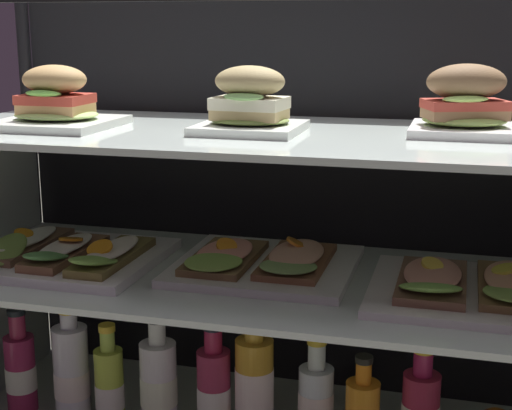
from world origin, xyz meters
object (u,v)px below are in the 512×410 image
object	(u,v)px
open_sandwich_tray_far_right	(68,254)
juice_bottle_front_middle	(109,385)
juice_bottle_back_left	(159,384)
juice_bottle_back_right	(214,390)
juice_bottle_front_second	(315,404)
plated_roll_sandwich_left_of_center	(465,106)
juice_bottle_front_fourth	(72,372)
juice_bottle_tucked_behind	(256,387)
plated_roll_sandwich_near_right_corner	(56,105)
juice_bottle_front_left_end	(21,370)
plated_roll_sandwich_mid_right	(250,106)
open_sandwich_tray_left_of_center	(263,262)
open_sandwich_tray_right_of_center	(471,286)

from	to	relation	value
open_sandwich_tray_far_right	juice_bottle_front_middle	xyz separation A→B (m)	(0.07, 0.01, -0.26)
juice_bottle_back_left	open_sandwich_tray_far_right	bearing A→B (deg)	-176.77
juice_bottle_back_right	juice_bottle_front_second	size ratio (longest dim) A/B	1.07
plated_roll_sandwich_left_of_center	juice_bottle_front_fourth	bearing A→B (deg)	-174.69
plated_roll_sandwich_left_of_center	open_sandwich_tray_far_right	world-z (taller)	plated_roll_sandwich_left_of_center
juice_bottle_front_middle	juice_bottle_tucked_behind	xyz separation A→B (m)	(0.30, 0.01, 0.03)
plated_roll_sandwich_near_right_corner	juice_bottle_front_left_end	distance (m)	0.55
juice_bottle_front_fourth	juice_bottle_front_second	bearing A→B (deg)	1.34
open_sandwich_tray_far_right	juice_bottle_back_left	size ratio (longest dim) A/B	1.38
plated_roll_sandwich_mid_right	juice_bottle_front_fourth	world-z (taller)	plated_roll_sandwich_mid_right
plated_roll_sandwich_near_right_corner	juice_bottle_front_middle	size ratio (longest dim) A/B	1.00
plated_roll_sandwich_near_right_corner	open_sandwich_tray_left_of_center	distance (m)	0.47
open_sandwich_tray_far_right	open_sandwich_tray_right_of_center	bearing A→B (deg)	1.18
juice_bottle_front_fourth	juice_bottle_tucked_behind	world-z (taller)	juice_bottle_tucked_behind
plated_roll_sandwich_mid_right	open_sandwich_tray_far_right	xyz separation A→B (m)	(-0.35, -0.01, -0.29)
plated_roll_sandwich_near_right_corner	juice_bottle_back_right	world-z (taller)	plated_roll_sandwich_near_right_corner
juice_bottle_front_left_end	juice_bottle_front_second	size ratio (longest dim) A/B	1.01
open_sandwich_tray_far_right	juice_bottle_front_left_end	xyz separation A→B (m)	(-0.13, 0.00, -0.26)
plated_roll_sandwich_left_of_center	juice_bottle_back_right	distance (m)	0.69
open_sandwich_tray_right_of_center	plated_roll_sandwich_near_right_corner	bearing A→B (deg)	-177.73
plated_roll_sandwich_mid_right	open_sandwich_tray_far_right	distance (m)	0.45
plated_roll_sandwich_left_of_center	open_sandwich_tray_far_right	xyz separation A→B (m)	(-0.70, -0.08, -0.29)
plated_roll_sandwich_mid_right	juice_bottle_front_second	distance (m)	0.56
juice_bottle_back_right	open_sandwich_tray_right_of_center	bearing A→B (deg)	0.11
juice_bottle_front_middle	juice_bottle_front_fourth	bearing A→B (deg)	177.06
open_sandwich_tray_far_right	juice_bottle_back_left	distance (m)	0.30
open_sandwich_tray_far_right	juice_bottle_front_second	world-z (taller)	open_sandwich_tray_far_right
juice_bottle_front_middle	plated_roll_sandwich_mid_right	bearing A→B (deg)	0.89
plated_roll_sandwich_near_right_corner	juice_bottle_back_left	bearing A→B (deg)	7.86
plated_roll_sandwich_mid_right	plated_roll_sandwich_near_right_corner	bearing A→B (deg)	-175.40
open_sandwich_tray_right_of_center	juice_bottle_front_fourth	distance (m)	0.79
open_sandwich_tray_left_of_center	juice_bottle_front_fourth	world-z (taller)	open_sandwich_tray_left_of_center
juice_bottle_front_middle	juice_bottle_back_left	xyz separation A→B (m)	(0.10, -0.00, 0.02)
juice_bottle_back_left	juice_bottle_front_second	distance (m)	0.30
juice_bottle_front_left_end	juice_bottle_back_right	xyz separation A→B (m)	(0.41, 0.01, 0.01)
plated_roll_sandwich_mid_right	juice_bottle_front_second	world-z (taller)	plated_roll_sandwich_mid_right
juice_bottle_front_left_end	open_sandwich_tray_right_of_center	bearing A→B (deg)	0.69
open_sandwich_tray_far_right	juice_bottle_front_fourth	xyz separation A→B (m)	(-0.02, 0.01, -0.25)
plated_roll_sandwich_near_right_corner	juice_bottle_front_middle	bearing A→B (deg)	19.67
juice_bottle_back_left	plated_roll_sandwich_left_of_center	bearing A→B (deg)	7.65
open_sandwich_tray_far_right	juice_bottle_front_left_end	distance (m)	0.28
plated_roll_sandwich_left_of_center	juice_bottle_front_fourth	world-z (taller)	plated_roll_sandwich_left_of_center
plated_roll_sandwich_near_right_corner	juice_bottle_front_second	world-z (taller)	plated_roll_sandwich_near_right_corner
open_sandwich_tray_left_of_center	juice_bottle_back_left	bearing A→B (deg)	-166.41
juice_bottle_back_left	juice_bottle_front_middle	bearing A→B (deg)	179.82
juice_bottle_front_left_end	juice_bottle_front_middle	size ratio (longest dim) A/B	1.07
open_sandwich_tray_left_of_center	juice_bottle_front_left_end	distance (m)	0.56
open_sandwich_tray_left_of_center	juice_bottle_front_middle	world-z (taller)	open_sandwich_tray_left_of_center
plated_roll_sandwich_mid_right	juice_bottle_front_fourth	size ratio (longest dim) A/B	0.76
juice_bottle_tucked_behind	open_sandwich_tray_far_right	bearing A→B (deg)	-177.09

